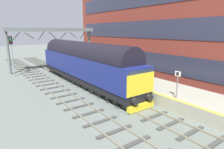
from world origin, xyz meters
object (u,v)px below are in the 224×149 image
object	(u,v)px
platform_number_sign	(177,81)
waiting_passenger	(117,64)
diesel_locomotive	(83,62)
signal_post_near	(12,51)

from	to	relation	value
platform_number_sign	waiting_passenger	world-z (taller)	platform_number_sign
diesel_locomotive	waiting_passenger	bearing A→B (deg)	-17.03
signal_post_near	platform_number_sign	xyz separation A→B (m)	(7.58, -19.02, -0.93)
diesel_locomotive	platform_number_sign	bearing A→B (deg)	-79.76
diesel_locomotive	signal_post_near	distance (m)	10.17
signal_post_near	platform_number_sign	distance (m)	20.50
platform_number_sign	waiting_passenger	xyz separation A→B (m)	(1.84, 9.47, -0.36)
signal_post_near	diesel_locomotive	bearing A→B (deg)	-56.00
waiting_passenger	platform_number_sign	bearing A→B (deg)	169.06
signal_post_near	platform_number_sign	world-z (taller)	signal_post_near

